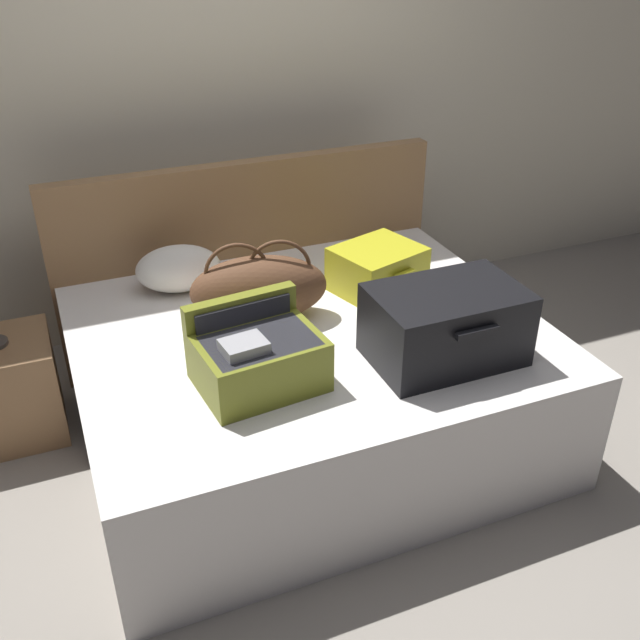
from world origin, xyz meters
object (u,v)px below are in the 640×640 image
at_px(nightstand, 5,390).
at_px(hard_case_medium, 258,356).
at_px(pillow_near_headboard, 178,269).
at_px(bed, 310,383).
at_px(hard_case_small, 377,270).
at_px(hard_case_large, 445,324).
at_px(duffel_bag, 259,288).

bearing_deg(nightstand, hard_case_medium, -41.90).
relative_size(pillow_near_headboard, nightstand, 0.82).
height_order(bed, hard_case_small, hard_case_small).
bearing_deg(bed, pillow_near_headboard, 126.89).
distance_m(hard_case_medium, nightstand, 1.28).
bearing_deg(nightstand, bed, -23.01).
height_order(hard_case_large, hard_case_medium, hard_case_medium).
bearing_deg(bed, hard_case_large, -45.08).
relative_size(hard_case_large, hard_case_small, 1.30).
distance_m(bed, pillow_near_headboard, 0.77).
distance_m(hard_case_small, pillow_near_headboard, 0.88).
height_order(bed, hard_case_medium, hard_case_medium).
xyz_separation_m(bed, hard_case_large, (0.39, -0.39, 0.41)).
xyz_separation_m(duffel_bag, nightstand, (-1.05, 0.36, -0.46)).
distance_m(bed, nightstand, 1.31).
bearing_deg(hard_case_large, hard_case_medium, 171.86).
xyz_separation_m(hard_case_small, nightstand, (-1.61, 0.31, -0.41)).
bearing_deg(duffel_bag, hard_case_small, 5.06).
distance_m(hard_case_large, pillow_near_headboard, 1.23).
distance_m(duffel_bag, pillow_near_headboard, 0.46).
bearing_deg(hard_case_large, bed, 134.80).
height_order(hard_case_large, hard_case_small, hard_case_large).
height_order(hard_case_medium, pillow_near_headboard, hard_case_medium).
bearing_deg(hard_case_medium, nightstand, 132.19).
xyz_separation_m(hard_case_large, nightstand, (-1.60, 0.90, -0.46)).
bearing_deg(hard_case_small, duffel_bag, 167.98).
bearing_deg(hard_case_small, hard_case_medium, -162.36).
relative_size(hard_case_large, hard_case_medium, 1.22).
xyz_separation_m(hard_case_medium, duffel_bag, (0.15, 0.45, 0.03)).
relative_size(hard_case_medium, duffel_bag, 0.76).
bearing_deg(hard_case_large, hard_case_small, 88.56).
height_order(pillow_near_headboard, nightstand, pillow_near_headboard).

